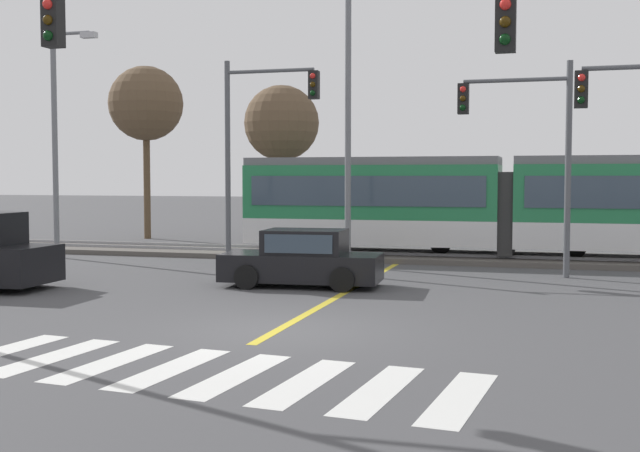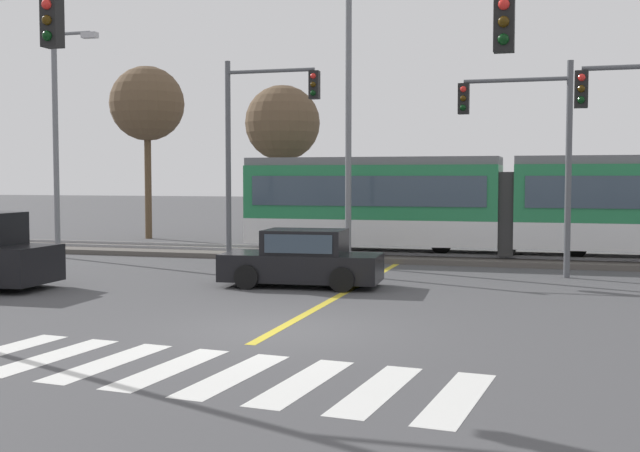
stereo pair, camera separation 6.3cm
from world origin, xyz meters
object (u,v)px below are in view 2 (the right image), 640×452
at_px(light_rail_tram, 508,202).
at_px(street_lamp_centre, 353,105).
at_px(traffic_light_far_right, 531,138).
at_px(bare_tree_west, 282,124).
at_px(sedan_crossing, 302,260).
at_px(street_lamp_west, 59,129).
at_px(bare_tree_far_west, 147,104).
at_px(traffic_light_far_left, 256,131).

xyz_separation_m(light_rail_tram, street_lamp_centre, (-4.74, -3.05, 3.19)).
bearing_deg(traffic_light_far_right, bare_tree_west, 141.56).
height_order(traffic_light_far_right, bare_tree_west, bare_tree_west).
bearing_deg(sedan_crossing, street_lamp_centre, 88.39).
xyz_separation_m(street_lamp_west, street_lamp_centre, (10.82, 0.11, 0.61)).
relative_size(sedan_crossing, bare_tree_far_west, 0.53).
xyz_separation_m(sedan_crossing, bare_tree_west, (-4.73, 12.19, 4.47)).
relative_size(traffic_light_far_left, traffic_light_far_right, 1.08).
relative_size(sedan_crossing, street_lamp_centre, 0.46).
xyz_separation_m(light_rail_tram, bare_tree_west, (-9.61, 4.13, 3.12)).
relative_size(traffic_light_far_left, street_lamp_west, 0.82).
xyz_separation_m(traffic_light_far_right, street_lamp_centre, (-5.60, 1.12, 1.19)).
distance_m(traffic_light_far_left, street_lamp_centre, 3.31).
bearing_deg(street_lamp_centre, traffic_light_far_left, -173.17).
distance_m(sedan_crossing, traffic_light_far_right, 7.70).
bearing_deg(traffic_light_far_left, street_lamp_centre, 6.83).
relative_size(traffic_light_far_right, street_lamp_centre, 0.66).
bearing_deg(bare_tree_far_west, traffic_light_far_right, -29.52).
xyz_separation_m(light_rail_tram, sedan_crossing, (-4.88, -8.06, -1.35)).
height_order(traffic_light_far_left, bare_tree_far_west, bare_tree_far_west).
bearing_deg(bare_tree_far_west, bare_tree_west, -13.60).
height_order(sedan_crossing, bare_tree_west, bare_tree_west).
bearing_deg(street_lamp_centre, sedan_crossing, -91.61).
bearing_deg(sedan_crossing, traffic_light_far_right, 34.10).
distance_m(street_lamp_centre, bare_tree_west, 8.68).
bearing_deg(street_lamp_centre, traffic_light_far_right, -11.33).
bearing_deg(light_rail_tram, bare_tree_far_west, 160.77).
distance_m(street_lamp_west, bare_tree_far_west, 9.33).
xyz_separation_m(light_rail_tram, street_lamp_west, (-15.56, -3.15, 2.58)).
bearing_deg(traffic_light_far_left, bare_tree_far_west, 134.00).
distance_m(street_lamp_centre, bare_tree_far_west, 15.18).
relative_size(light_rail_tram, street_lamp_west, 2.26).
xyz_separation_m(traffic_light_far_right, bare_tree_west, (-10.46, 8.30, 1.13)).
bearing_deg(bare_tree_far_west, street_lamp_centre, -36.28).
relative_size(street_lamp_centre, bare_tree_west, 1.38).
bearing_deg(traffic_light_far_right, traffic_light_far_left, 175.18).
bearing_deg(street_lamp_centre, light_rail_tram, 32.74).
height_order(traffic_light_far_right, bare_tree_far_west, bare_tree_far_west).
distance_m(light_rail_tram, traffic_light_far_left, 8.95).
bearing_deg(traffic_light_far_left, sedan_crossing, -56.64).
bearing_deg(traffic_light_far_right, light_rail_tram, 101.63).
distance_m(traffic_light_far_right, bare_tree_west, 13.41).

